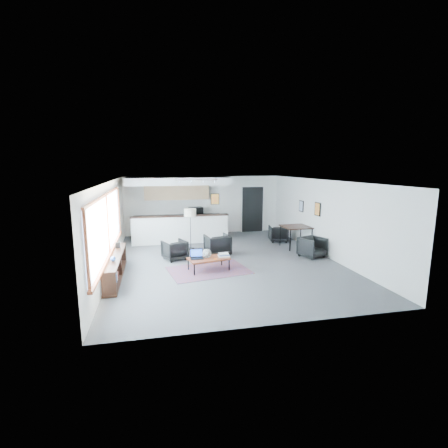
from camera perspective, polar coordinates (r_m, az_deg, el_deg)
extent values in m
cube|color=#4C4C4E|center=(10.73, 0.09, -6.43)|extent=(7.00, 9.00, 0.01)
cube|color=white|center=(10.29, 0.09, 7.64)|extent=(7.00, 9.00, 0.01)
cube|color=silver|center=(14.82, -3.64, 3.34)|extent=(7.00, 0.01, 2.60)
cube|color=silver|center=(6.21, 9.04, -6.46)|extent=(7.00, 0.01, 2.60)
cube|color=silver|center=(10.28, -19.37, -0.27)|extent=(0.01, 9.00, 2.60)
cube|color=silver|center=(11.68, 17.14, 1.05)|extent=(0.01, 9.00, 2.60)
cube|color=#8CBFFF|center=(9.36, -19.89, -0.04)|extent=(0.02, 5.80, 1.55)
cube|color=maroon|center=(9.52, -19.42, -4.78)|extent=(0.10, 5.95, 0.06)
cube|color=maroon|center=(9.26, -20.07, 4.84)|extent=(0.06, 5.95, 0.06)
cube|color=maroon|center=(6.56, -22.97, -4.45)|extent=(0.06, 0.06, 1.60)
cube|color=maroon|center=(9.36, -19.77, -0.04)|extent=(0.06, 0.06, 1.60)
cube|color=maroon|center=(12.21, -18.05, 2.33)|extent=(0.06, 0.06, 1.60)
cube|color=black|center=(9.43, -18.62, -5.38)|extent=(0.35, 3.00, 0.05)
cube|color=black|center=(9.60, -18.42, -8.66)|extent=(0.35, 3.00, 0.05)
cube|color=black|center=(8.14, -19.60, -10.05)|extent=(0.33, 0.04, 0.55)
cube|color=black|center=(9.51, -18.52, -7.06)|extent=(0.33, 0.04, 0.55)
cube|color=black|center=(10.90, -17.72, -4.83)|extent=(0.33, 0.04, 0.55)
cube|color=#3359A5|center=(8.34, -19.41, -10.69)|extent=(0.18, 0.04, 0.20)
cube|color=silver|center=(8.49, -19.27, -10.23)|extent=(0.18, 0.04, 0.22)
cube|color=maroon|center=(8.65, -19.14, -9.78)|extent=(0.18, 0.04, 0.24)
cube|color=black|center=(8.81, -19.00, -9.53)|extent=(0.18, 0.04, 0.20)
cube|color=#3359A5|center=(8.97, -18.88, -9.11)|extent=(0.18, 0.04, 0.22)
cube|color=silver|center=(9.13, -18.77, -8.70)|extent=(0.18, 0.04, 0.24)
cube|color=maroon|center=(9.29, -18.64, -8.48)|extent=(0.18, 0.04, 0.20)
cube|color=black|center=(9.45, -18.54, -8.10)|extent=(0.18, 0.04, 0.22)
cube|color=#3359A5|center=(9.61, -18.43, -7.73)|extent=(0.18, 0.03, 0.24)
cube|color=silver|center=(9.77, -18.32, -7.54)|extent=(0.18, 0.03, 0.20)
cube|color=maroon|center=(9.93, -18.23, -7.19)|extent=(0.18, 0.03, 0.22)
cube|color=black|center=(10.09, -18.13, -6.85)|extent=(0.18, 0.04, 0.24)
cube|color=black|center=(10.17, -18.17, -3.56)|extent=(0.14, 0.02, 0.18)
sphere|color=#264C99|center=(8.83, -18.94, -5.81)|extent=(0.14, 0.14, 0.14)
cube|color=white|center=(13.02, -7.63, -1.02)|extent=(3.80, 0.25, 1.10)
cube|color=black|center=(12.93, -7.69, 1.41)|extent=(3.85, 0.32, 0.04)
cube|color=white|center=(14.46, -8.09, -0.31)|extent=(3.80, 0.60, 0.90)
cube|color=#2D2D2D|center=(14.39, -8.14, 1.49)|extent=(3.82, 0.62, 0.04)
cube|color=#A98159|center=(14.42, -8.29, 5.66)|extent=(2.80, 0.35, 0.70)
cube|color=white|center=(13.69, -8.13, 7.53)|extent=(4.20, 1.80, 0.30)
cube|color=black|center=(13.04, -1.60, 4.41)|extent=(0.35, 0.03, 0.45)
cube|color=orange|center=(13.02, -1.59, 4.41)|extent=(0.30, 0.01, 0.40)
cube|color=black|center=(15.28, 4.99, 2.59)|extent=(1.00, 0.12, 2.10)
cube|color=white|center=(15.14, 3.10, 2.54)|extent=(0.06, 0.10, 2.10)
cube|color=white|center=(15.45, 6.82, 2.64)|extent=(0.06, 0.10, 2.10)
cube|color=white|center=(15.18, 5.04, 6.60)|extent=(1.10, 0.10, 0.06)
cube|color=silver|center=(12.35, -4.86, 7.82)|extent=(1.60, 0.04, 0.04)
cylinder|color=silver|center=(12.29, -7.88, 7.38)|extent=(0.07, 0.07, 0.09)
cylinder|color=silver|center=(12.33, -5.78, 7.43)|extent=(0.07, 0.07, 0.09)
cylinder|color=silver|center=(12.39, -3.70, 7.48)|extent=(0.07, 0.07, 0.09)
cylinder|color=silver|center=(12.47, -1.63, 7.51)|extent=(0.07, 0.07, 0.09)
cube|color=black|center=(11.97, 16.13, 2.53)|extent=(0.03, 0.38, 0.48)
cube|color=orange|center=(11.97, 16.06, 2.53)|extent=(0.00, 0.32, 0.42)
cube|color=black|center=(13.13, 13.44, 3.08)|extent=(0.03, 0.34, 0.44)
cube|color=#859FC5|center=(13.12, 13.38, 3.08)|extent=(0.00, 0.28, 0.38)
cube|color=#543042|center=(9.74, -2.71, -8.12)|extent=(2.52, 1.93, 0.01)
cube|color=maroon|center=(9.63, -2.73, -6.11)|extent=(1.28, 0.87, 0.05)
cube|color=black|center=(9.27, -5.25, -8.04)|extent=(0.03, 0.03, 0.34)
cube|color=black|center=(9.76, -6.30, -7.11)|extent=(0.03, 0.03, 0.34)
cube|color=black|center=(9.66, 0.91, -7.24)|extent=(0.03, 0.03, 0.34)
cube|color=black|center=(10.13, -0.41, -6.40)|extent=(0.03, 0.03, 0.34)
cube|color=black|center=(9.40, -2.11, -6.69)|extent=(1.10, 0.26, 0.03)
cube|color=black|center=(9.89, -3.31, -5.85)|extent=(1.10, 0.26, 0.03)
cube|color=black|center=(9.57, -4.79, -6.04)|extent=(0.37, 0.28, 0.02)
cube|color=black|center=(9.66, -4.89, -5.07)|extent=(0.37, 0.08, 0.24)
cube|color=blue|center=(9.66, -4.88, -5.07)|extent=(0.34, 0.06, 0.21)
sphere|color=gray|center=(9.60, -3.04, -5.19)|extent=(0.27, 0.27, 0.27)
cube|color=silver|center=(9.78, -0.03, -5.60)|extent=(0.34, 0.28, 0.04)
cube|color=#3359A5|center=(9.77, -0.03, -5.39)|extent=(0.31, 0.25, 0.03)
cube|color=silver|center=(9.73, -0.07, -5.25)|extent=(0.29, 0.23, 0.03)
cube|color=#E5590C|center=(9.50, -1.50, -6.17)|extent=(0.13, 0.13, 0.01)
imported|color=black|center=(10.85, -8.67, -4.37)|extent=(0.88, 0.86, 0.71)
imported|color=black|center=(11.21, -1.17, -3.54)|extent=(0.88, 0.84, 0.81)
cylinder|color=black|center=(12.23, -5.85, -4.29)|extent=(0.28, 0.28, 0.03)
cylinder|color=black|center=(12.09, -5.91, -1.31)|extent=(0.02, 0.02, 1.28)
cylinder|color=beige|center=(11.97, -5.97, 2.02)|extent=(0.46, 0.46, 0.28)
cube|color=black|center=(12.50, 12.55, -0.47)|extent=(1.02, 1.02, 0.04)
cylinder|color=black|center=(12.01, 11.56, -2.87)|extent=(0.05, 0.05, 0.78)
cylinder|color=black|center=(12.78, 9.86, -2.03)|extent=(0.05, 0.05, 0.78)
cylinder|color=black|center=(12.41, 15.17, -2.60)|extent=(0.05, 0.05, 0.78)
cylinder|color=black|center=(13.15, 13.31, -1.81)|extent=(0.05, 0.05, 0.78)
imported|color=black|center=(11.43, 15.25, -4.05)|extent=(0.81, 0.78, 0.65)
imported|color=black|center=(13.44, 9.51, -1.77)|extent=(0.69, 0.66, 0.62)
imported|color=black|center=(14.43, -4.98, 2.47)|extent=(0.62, 0.38, 0.40)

